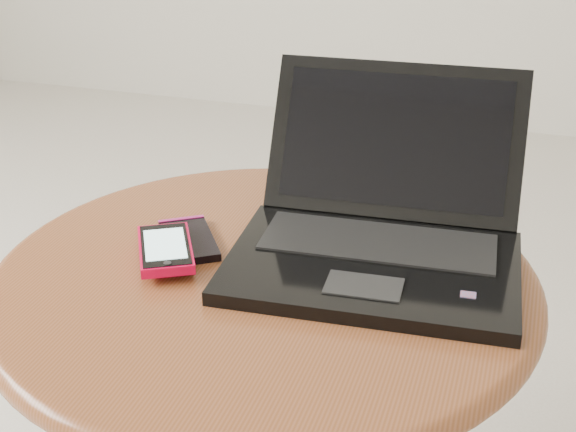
% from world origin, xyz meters
% --- Properties ---
extents(table, '(0.62, 0.62, 0.49)m').
position_xyz_m(table, '(-0.02, 0.00, 0.39)').
color(table, brown).
rests_on(table, ground).
extents(laptop, '(0.33, 0.34, 0.19)m').
position_xyz_m(laptop, '(0.09, 0.07, 0.53)').
color(laptop, black).
rests_on(laptop, table).
extents(phone_black, '(0.11, 0.12, 0.01)m').
position_xyz_m(phone_black, '(-0.13, 0.03, 0.50)').
color(phone_black, black).
rests_on(phone_black, table).
extents(phone_pink, '(0.10, 0.12, 0.01)m').
position_xyz_m(phone_pink, '(-0.14, -0.02, 0.51)').
color(phone_pink, red).
rests_on(phone_pink, phone_black).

